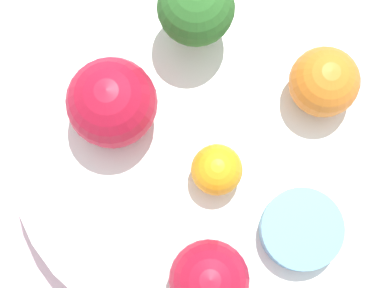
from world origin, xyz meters
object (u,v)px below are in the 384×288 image
(apple_red, at_px, (112,103))
(bowl, at_px, (192,152))
(orange_front, at_px, (324,82))
(orange_back, at_px, (217,170))
(broccoli, at_px, (196,8))
(small_cup, at_px, (301,230))
(apple_green, at_px, (209,280))

(apple_red, bearing_deg, bowl, -11.03)
(apple_red, bearing_deg, orange_front, 19.55)
(apple_red, height_order, orange_back, apple_red)
(apple_red, distance_m, orange_front, 0.15)
(broccoli, height_order, orange_back, broccoli)
(broccoli, relative_size, small_cup, 1.24)
(broccoli, bearing_deg, small_cup, -50.97)
(bowl, distance_m, small_cup, 0.10)
(bowl, xyz_separation_m, orange_back, (0.02, -0.02, 0.04))
(small_cup, bearing_deg, orange_front, 93.54)
(orange_front, distance_m, small_cup, 0.10)
(small_cup, bearing_deg, apple_green, -139.14)
(orange_front, bearing_deg, orange_back, -127.94)
(apple_red, xyz_separation_m, orange_front, (0.14, 0.05, -0.01))
(orange_front, bearing_deg, small_cup, -86.46)
(apple_red, distance_m, small_cup, 0.16)
(small_cup, bearing_deg, broccoli, 129.03)
(bowl, xyz_separation_m, apple_green, (0.03, -0.09, 0.05))
(bowl, height_order, apple_red, apple_red)
(broccoli, distance_m, orange_back, 0.11)
(apple_red, relative_size, small_cup, 1.11)
(orange_front, bearing_deg, apple_red, -160.45)
(apple_green, distance_m, small_cup, 0.07)
(broccoli, height_order, apple_red, broccoli)
(bowl, relative_size, broccoli, 3.76)
(bowl, bearing_deg, broccoli, 101.30)
(orange_back, bearing_deg, orange_front, 52.06)
(apple_red, distance_m, apple_green, 0.14)
(orange_back, bearing_deg, bowl, 143.94)
(orange_front, bearing_deg, apple_green, -107.90)
(apple_green, bearing_deg, orange_back, 98.52)
(bowl, height_order, orange_back, orange_back)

